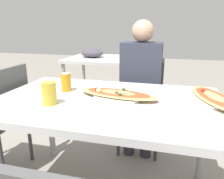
% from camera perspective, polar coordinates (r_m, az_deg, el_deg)
% --- Properties ---
extents(dining_table, '(1.39, 0.89, 0.73)m').
position_cam_1_polar(dining_table, '(1.36, -1.29, -5.18)').
color(dining_table, silver).
rests_on(dining_table, ground_plane).
extents(chair_far_seated, '(0.40, 0.40, 0.87)m').
position_cam_1_polar(chair_far_seated, '(2.10, 7.70, -2.13)').
color(chair_far_seated, '#4C4C4C').
rests_on(chair_far_seated, ground_plane).
extents(chair_side_left, '(0.40, 0.40, 0.87)m').
position_cam_1_polar(chair_side_left, '(1.92, -26.95, -5.70)').
color(chair_side_left, '#4C4C4C').
rests_on(chair_side_left, ground_plane).
extents(person_seated, '(0.34, 0.25, 1.21)m').
position_cam_1_polar(person_seated, '(1.94, 7.51, 2.59)').
color(person_seated, '#2D2D38').
rests_on(person_seated, ground_plane).
extents(pizza_main, '(0.54, 0.30, 0.06)m').
position_cam_1_polar(pizza_main, '(1.37, 1.45, -1.27)').
color(pizza_main, white).
rests_on(pizza_main, dining_table).
extents(soda_can, '(0.07, 0.07, 0.12)m').
position_cam_1_polar(soda_can, '(1.52, -11.90, 1.89)').
color(soda_can, orange).
rests_on(soda_can, dining_table).
extents(drink_glass, '(0.08, 0.08, 0.13)m').
position_cam_1_polar(drink_glass, '(1.29, -16.07, -0.97)').
color(drink_glass, gold).
rests_on(drink_glass, dining_table).
extents(pizza_second, '(0.31, 0.52, 0.05)m').
position_cam_1_polar(pizza_second, '(1.43, 25.10, -2.11)').
color(pizza_second, white).
rests_on(pizza_second, dining_table).
extents(background_table, '(1.10, 0.80, 0.85)m').
position_cam_1_polar(background_table, '(3.09, -2.02, 7.29)').
color(background_table, silver).
rests_on(background_table, ground_plane).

